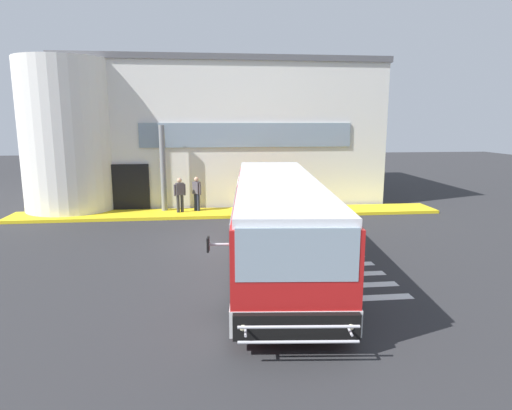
% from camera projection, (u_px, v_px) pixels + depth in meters
% --- Properties ---
extents(ground_plane, '(80.00, 90.00, 0.02)m').
position_uv_depth(ground_plane, '(236.00, 240.00, 16.91)').
color(ground_plane, '#2B2B2D').
rests_on(ground_plane, ground).
extents(bay_paint_stripes, '(4.40, 3.96, 0.01)m').
position_uv_depth(bay_paint_stripes, '(313.00, 276.00, 13.03)').
color(bay_paint_stripes, silver).
rests_on(bay_paint_stripes, ground).
extents(terminal_building, '(18.45, 13.80, 7.72)m').
position_uv_depth(terminal_building, '(212.00, 132.00, 27.35)').
color(terminal_building, silver).
rests_on(terminal_building, ground).
extents(boarding_curb, '(20.65, 2.00, 0.15)m').
position_uv_depth(boarding_curb, '(229.00, 213.00, 21.57)').
color(boarding_curb, yellow).
rests_on(boarding_curb, ground).
extents(entry_support_column, '(0.28, 0.28, 4.16)m').
position_uv_depth(entry_support_column, '(163.00, 168.00, 21.40)').
color(entry_support_column, slate).
rests_on(entry_support_column, boarding_curb).
extents(bus_main_foreground, '(4.11, 12.33, 2.70)m').
position_uv_depth(bus_main_foreground, '(277.00, 222.00, 14.10)').
color(bus_main_foreground, red).
rests_on(bus_main_foreground, ground).
extents(passenger_near_column, '(0.55, 0.47, 1.68)m').
position_uv_depth(passenger_near_column, '(180.00, 192.00, 21.20)').
color(passenger_near_column, '#2D2D33').
rests_on(passenger_near_column, boarding_curb).
extents(passenger_by_doorway, '(0.44, 0.45, 1.68)m').
position_uv_depth(passenger_by_doorway, '(197.00, 192.00, 21.53)').
color(passenger_by_doorway, '#1E2338').
rests_on(passenger_by_doorway, boarding_curb).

